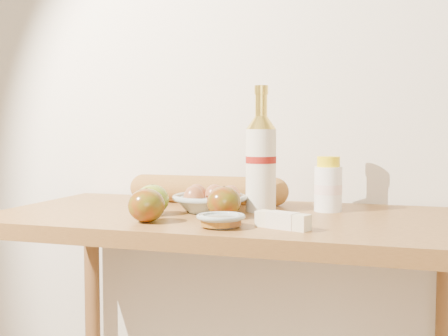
{
  "coord_description": "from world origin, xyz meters",
  "views": [
    {
      "loc": [
        0.42,
        -0.19,
        1.12
      ],
      "look_at": [
        0.0,
        1.15,
        1.02
      ],
      "focal_mm": 45.0,
      "sensor_mm": 36.0,
      "label": 1
    }
  ],
  "objects_px": {
    "cream_bottle": "(328,186)",
    "table": "(227,261)",
    "bourbon_bottle": "(261,161)",
    "egg_bowl": "(210,201)",
    "baguette": "(207,190)"
  },
  "relations": [
    {
      "from": "cream_bottle",
      "to": "table",
      "type": "bearing_deg",
      "value": -137.4
    },
    {
      "from": "table",
      "to": "baguette",
      "type": "distance_m",
      "value": 0.27
    },
    {
      "from": "bourbon_bottle",
      "to": "table",
      "type": "bearing_deg",
      "value": -156.56
    },
    {
      "from": "bourbon_bottle",
      "to": "egg_bowl",
      "type": "distance_m",
      "value": 0.17
    },
    {
      "from": "bourbon_bottle",
      "to": "baguette",
      "type": "xyz_separation_m",
      "value": [
        -0.19,
        0.11,
        -0.09
      ]
    },
    {
      "from": "egg_bowl",
      "to": "baguette",
      "type": "distance_m",
      "value": 0.17
    },
    {
      "from": "table",
      "to": "bourbon_bottle",
      "type": "height_order",
      "value": "bourbon_bottle"
    },
    {
      "from": "table",
      "to": "baguette",
      "type": "height_order",
      "value": "baguette"
    },
    {
      "from": "egg_bowl",
      "to": "table",
      "type": "bearing_deg",
      "value": -18.66
    },
    {
      "from": "cream_bottle",
      "to": "egg_bowl",
      "type": "xyz_separation_m",
      "value": [
        -0.3,
        -0.1,
        -0.04
      ]
    },
    {
      "from": "table",
      "to": "egg_bowl",
      "type": "bearing_deg",
      "value": 161.34
    },
    {
      "from": "cream_bottle",
      "to": "baguette",
      "type": "relative_size",
      "value": 0.3
    },
    {
      "from": "cream_bottle",
      "to": "baguette",
      "type": "distance_m",
      "value": 0.36
    },
    {
      "from": "cream_bottle",
      "to": "egg_bowl",
      "type": "relative_size",
      "value": 0.72
    },
    {
      "from": "cream_bottle",
      "to": "baguette",
      "type": "bearing_deg",
      "value": -172.11
    }
  ]
}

